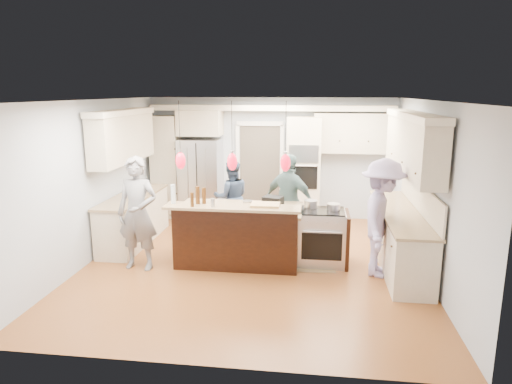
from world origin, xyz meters
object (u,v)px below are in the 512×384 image
island_range (323,237)px  person_bar_end (138,214)px  person_far_left (231,197)px  refrigerator (201,179)px  kitchen_island (239,233)px

island_range → person_bar_end: size_ratio=0.50×
person_far_left → person_bar_end: bearing=44.2°
refrigerator → person_bar_end: 3.10m
kitchen_island → person_far_left: 1.60m
kitchen_island → person_bar_end: bearing=-161.5°
refrigerator → kitchen_island: refrigerator is taller
refrigerator → person_far_left: 1.38m
kitchen_island → island_range: kitchen_island is taller
refrigerator → person_far_left: bearing=-49.4°
refrigerator → person_bar_end: person_bar_end is taller
refrigerator → person_bar_end: bearing=-94.8°
island_range → person_far_left: size_ratio=0.62×
refrigerator → island_range: size_ratio=1.96×
person_bar_end → kitchen_island: bearing=23.0°
refrigerator → person_bar_end: size_ratio=0.98×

